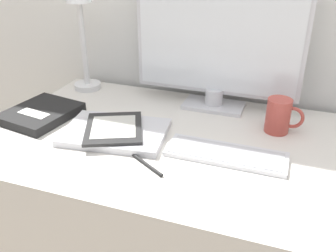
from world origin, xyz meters
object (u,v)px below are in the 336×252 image
desk_lamp (81,21)px  pen (144,162)px  monitor (218,39)px  coffee_mug (279,116)px  ereader (114,128)px  laptop (115,132)px  notebook (41,113)px  keyboard (226,154)px

desk_lamp → pen: 0.62m
monitor → desk_lamp: 0.48m
coffee_mug → pen: size_ratio=0.82×
ereader → desk_lamp: bearing=131.2°
monitor → coffee_mug: (0.22, -0.11, -0.18)m
coffee_mug → ereader: bearing=-157.4°
laptop → notebook: bearing=174.3°
keyboard → pen: keyboard is taller
ereader → notebook: (-0.27, 0.03, -0.01)m
notebook → laptop: bearing=-5.7°
ereader → monitor: bearing=52.3°
notebook → keyboard: bearing=-3.2°
keyboard → coffee_mug: size_ratio=2.93×
monitor → ereader: size_ratio=2.23×
monitor → desk_lamp: (-0.48, 0.01, 0.02)m
ereader → pen: (0.14, -0.11, -0.02)m
ereader → notebook: bearing=173.7°
keyboard → desk_lamp: 0.70m
ereader → notebook: size_ratio=0.99×
keyboard → notebook: size_ratio=1.30×
keyboard → notebook: bearing=176.8°
coffee_mug → pen: 0.42m
ereader → keyboard: bearing=-0.7°
coffee_mug → pen: bearing=-136.0°
desk_lamp → notebook: (-0.01, -0.27, -0.24)m
ereader → coffee_mug: size_ratio=2.22×
monitor → ereader: monitor is taller
ereader → coffee_mug: coffee_mug is taller
desk_lamp → pen: size_ratio=2.93×
monitor → laptop: (-0.22, -0.29, -0.22)m
monitor → pen: bearing=-102.2°
laptop → coffee_mug: bearing=22.4°
keyboard → coffee_mug: coffee_mug is taller
keyboard → ereader: ereader is taller
keyboard → desk_lamp: size_ratio=0.82×
desk_lamp → coffee_mug: size_ratio=3.57×
pen → keyboard: bearing=29.1°
keyboard → laptop: bearing=178.9°
notebook → pen: notebook is taller
keyboard → laptop: (-0.32, 0.01, 0.00)m
laptop → monitor: bearing=52.4°
keyboard → ereader: bearing=179.3°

